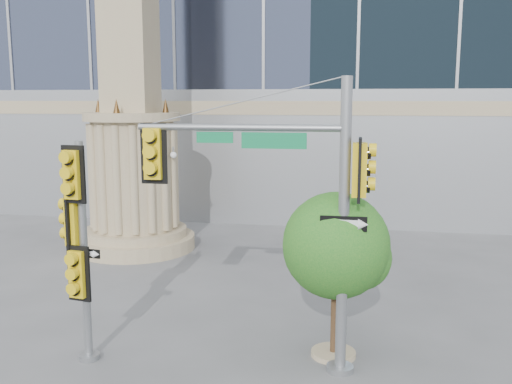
# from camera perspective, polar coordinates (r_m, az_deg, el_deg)

# --- Properties ---
(ground) EXTENTS (120.00, 120.00, 0.00)m
(ground) POSITION_cam_1_polar(r_m,az_deg,el_deg) (12.31, -1.44, -17.64)
(ground) COLOR #545456
(ground) RESTS_ON ground
(monument) EXTENTS (4.40, 4.40, 16.60)m
(monument) POSITION_cam_1_polar(r_m,az_deg,el_deg) (21.42, -12.36, 8.90)
(monument) COLOR tan
(monument) RESTS_ON ground
(main_signal_pole) EXTENTS (4.67, 0.56, 6.01)m
(main_signal_pole) POSITION_cam_1_polar(r_m,az_deg,el_deg) (11.42, 3.37, -0.04)
(main_signal_pole) COLOR slate
(main_signal_pole) RESTS_ON ground
(secondary_signal_pole) EXTENTS (0.82, 0.68, 4.73)m
(secondary_signal_pole) POSITION_cam_1_polar(r_m,az_deg,el_deg) (12.44, -17.37, -4.14)
(secondary_signal_pole) COLOR slate
(secondary_signal_pole) RESTS_ON ground
(street_tree) EXTENTS (2.34, 2.28, 3.64)m
(street_tree) POSITION_cam_1_polar(r_m,az_deg,el_deg) (12.33, 8.19, -5.74)
(street_tree) COLOR tan
(street_tree) RESTS_ON ground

